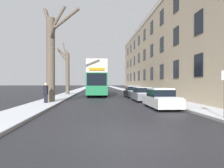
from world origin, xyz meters
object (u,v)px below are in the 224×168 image
bare_tree_left_0 (51,54)px  parked_car_1 (142,95)px  double_decker_bus (97,77)px  parked_car_0 (161,99)px  bare_tree_left_1 (67,71)px  pedestrian_left_sidewalk (46,93)px  parked_car_2 (133,92)px

bare_tree_left_0 → parked_car_1: bare_tree_left_0 is taller
double_decker_bus → parked_car_0: bearing=-74.3°
bare_tree_left_1 → parked_car_0: size_ratio=1.75×
pedestrian_left_sidewalk → parked_car_0: bearing=18.3°
pedestrian_left_sidewalk → parked_car_2: bearing=83.4°
parked_car_0 → bare_tree_left_0: bearing=152.4°
parked_car_2 → pedestrian_left_sidewalk: 12.42m
double_decker_bus → parked_car_0: 16.88m
parked_car_1 → pedestrian_left_sidewalk: size_ratio=2.30×
bare_tree_left_1 → pedestrian_left_sidewalk: 14.19m
pedestrian_left_sidewalk → parked_car_1: bearing=57.8°
bare_tree_left_0 → pedestrian_left_sidewalk: bearing=-96.9°
bare_tree_left_1 → parked_car_2: bare_tree_left_1 is taller
parked_car_0 → parked_car_1: 6.24m
parked_car_2 → bare_tree_left_0: bearing=-138.8°
parked_car_2 → parked_car_1: bearing=-90.0°
bare_tree_left_1 → double_decker_bus: bearing=-11.9°
parked_car_1 → parked_car_2: (-0.00, 5.71, 0.02)m
double_decker_bus → parked_car_2: 6.48m
bare_tree_left_0 → parked_car_2: bearing=41.2°
parked_car_2 → pedestrian_left_sidewalk: (-8.71, -8.85, 0.33)m
double_decker_bus → parked_car_2: (4.53, -4.20, -1.97)m
parked_car_0 → parked_car_1: parked_car_0 is taller
bare_tree_left_0 → pedestrian_left_sidewalk: bare_tree_left_0 is taller
double_decker_bus → parked_car_2: double_decker_bus is taller
parked_car_0 → parked_car_2: bearing=90.0°
bare_tree_left_1 → parked_car_2: 10.62m
parked_car_0 → bare_tree_left_1: bearing=117.4°
bare_tree_left_1 → parked_car_1: bearing=-50.7°
bare_tree_left_1 → bare_tree_left_0: bearing=-88.6°
bare_tree_left_0 → double_decker_bus: bearing=71.0°
parked_car_0 → pedestrian_left_sidewalk: size_ratio=2.50×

